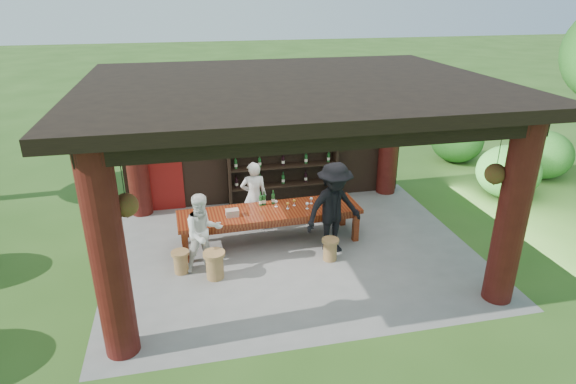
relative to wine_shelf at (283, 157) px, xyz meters
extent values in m
plane|color=#2D5119|center=(-0.32, -2.45, -1.21)|extent=(90.00, 90.00, 0.00)
cube|color=slate|center=(-0.32, -2.45, -1.26)|extent=(7.40, 5.90, 0.10)
cube|color=black|center=(-0.32, 0.30, 0.44)|extent=(7.00, 0.18, 3.30)
cube|color=maroon|center=(-2.92, 0.20, -0.21)|extent=(0.95, 0.06, 2.00)
cylinder|color=#380C0A|center=(-3.47, -4.85, 0.44)|extent=(0.50, 0.50, 3.30)
cylinder|color=#380C0A|center=(2.83, -4.85, 0.44)|extent=(0.50, 0.50, 3.30)
cylinder|color=#380C0A|center=(-3.47, 0.10, 0.44)|extent=(0.50, 0.50, 3.30)
cylinder|color=#380C0A|center=(2.83, 0.10, 0.44)|extent=(0.50, 0.50, 3.30)
cube|color=black|center=(-0.32, -4.85, 1.94)|extent=(6.70, 0.35, 0.35)
cube|color=black|center=(-3.47, -2.45, 1.94)|extent=(0.30, 5.20, 0.30)
cube|color=black|center=(2.83, -2.45, 1.94)|extent=(0.30, 5.20, 0.30)
cube|color=black|center=(-0.32, -2.45, 2.19)|extent=(7.50, 6.00, 0.20)
cylinder|color=black|center=(-3.17, -4.65, 1.42)|extent=(0.01, 0.01, 0.75)
cone|color=black|center=(-3.17, -4.65, 0.96)|extent=(0.32, 0.32, 0.18)
sphere|color=#1E5919|center=(-3.17, -4.65, 1.07)|extent=(0.34, 0.34, 0.34)
cylinder|color=black|center=(2.53, -4.65, 1.42)|extent=(0.01, 0.01, 0.75)
cone|color=black|center=(2.53, -4.65, 0.96)|extent=(0.32, 0.32, 0.18)
sphere|color=#1E5919|center=(2.53, -4.65, 1.07)|extent=(0.34, 0.34, 0.34)
cube|color=#55180C|center=(-0.71, -2.01, -0.50)|extent=(3.86, 1.13, 0.08)
cube|color=#55180C|center=(-0.71, -2.01, -0.60)|extent=(3.66, 0.98, 0.12)
cube|color=#55180C|center=(-2.48, -2.47, -0.87)|extent=(0.12, 0.12, 0.67)
cube|color=#55180C|center=(1.10, -2.33, -0.87)|extent=(0.12, 0.12, 0.67)
cube|color=#55180C|center=(-2.51, -1.68, -0.87)|extent=(0.12, 0.12, 0.67)
cube|color=#55180C|center=(1.07, -1.54, -0.87)|extent=(0.12, 0.12, 0.67)
cylinder|color=olive|center=(-1.97, -3.16, -0.97)|extent=(0.33, 0.33, 0.48)
cylinder|color=olive|center=(-1.97, -3.16, -0.70)|extent=(0.41, 0.41, 0.07)
cylinder|color=olive|center=(0.33, -2.98, -1.01)|extent=(0.27, 0.27, 0.40)
cylinder|color=olive|center=(0.33, -2.98, -0.78)|extent=(0.35, 0.35, 0.05)
cylinder|color=olive|center=(-2.59, -2.83, -1.01)|extent=(0.27, 0.27, 0.40)
cylinder|color=olive|center=(-2.59, -2.83, -0.79)|extent=(0.34, 0.34, 0.05)
imported|color=silver|center=(-0.94, -1.33, -0.41)|extent=(0.61, 0.43, 1.60)
imported|color=white|center=(-2.12, -2.78, -0.43)|extent=(0.90, 0.79, 1.56)
imported|color=black|center=(0.48, -2.67, -0.24)|extent=(1.40, 1.04, 1.94)
cube|color=#BF6672|center=(-1.50, -2.11, -0.39)|extent=(0.27, 0.19, 0.14)
ellipsoid|color=#194C14|center=(5.77, -0.85, -0.63)|extent=(1.60, 1.60, 1.36)
ellipsoid|color=#194C14|center=(5.96, 1.97, -0.63)|extent=(1.60, 1.60, 1.36)
ellipsoid|color=#194C14|center=(7.62, 0.17, -0.63)|extent=(1.60, 1.60, 1.36)
camera|label=1|loc=(-2.28, -11.01, 3.80)|focal=30.00mm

